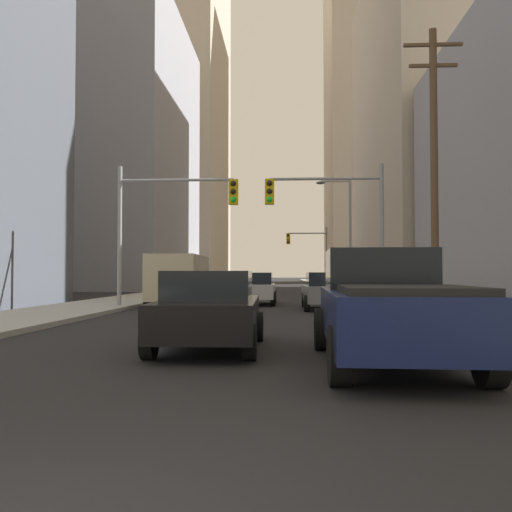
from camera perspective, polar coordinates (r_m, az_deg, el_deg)
The scene contains 16 objects.
sidewalk_left at distance 53.18m, azimuth -5.84°, elevation -3.34°, with size 3.75×160.00×0.15m, color #9E9E99.
sidewalk_right at distance 52.79m, azimuth 8.80°, elevation -3.34°, with size 3.75×160.00×0.15m, color #9E9E99.
pickup_truck_navy at distance 9.26m, azimuth 13.48°, elevation -5.12°, with size 2.20×5.46×1.90m.
cargo_van_beige at distance 24.27m, azimuth -7.97°, elevation -2.26°, with size 2.16×5.26×2.26m.
sedan_black at distance 10.72m, azimuth -4.81°, elevation -5.58°, with size 1.95×4.25×1.52m.
sedan_grey at distance 22.71m, azimuth 7.34°, elevation -3.59°, with size 1.95×4.25×1.52m.
sedan_silver at distance 26.12m, azimuth -0.06°, elevation -3.38°, with size 1.95×4.20×1.52m.
traffic_signal_near_left at distance 23.31m, azimuth -8.75°, elevation 4.66°, with size 5.09×0.44×6.00m.
traffic_signal_near_right at distance 22.89m, azimuth 7.68°, elevation 4.75°, with size 4.89×0.44×6.00m.
traffic_signal_far_right at distance 53.46m, azimuth 5.52°, elevation 0.93°, with size 3.97×0.44×6.00m.
utility_pole_right at distance 21.99m, azimuth 18.03°, elevation 9.23°, with size 2.20×0.28×10.76m.
street_lamp_right at distance 34.87m, azimuth 9.22°, elevation 3.19°, with size 2.20×0.32×7.50m.
building_left_mid_office at distance 60.03m, azimuth -20.07°, elevation 9.87°, with size 25.70×22.79×27.10m, color #93939E.
building_left_far_tower at distance 98.69m, azimuth -10.23°, elevation 18.58°, with size 21.90×28.31×71.73m, color #B7A893.
building_right_mid_block at distance 53.96m, azimuth 19.78°, elevation 13.12°, with size 14.78×26.93×30.60m, color #B7A893.
building_right_far_highrise at distance 100.82m, azimuth 14.46°, elevation 13.00°, with size 24.00×20.22×54.40m, color #B7A893.
Camera 1 is at (1.52, -2.51, 1.47)m, focal length 38.49 mm.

